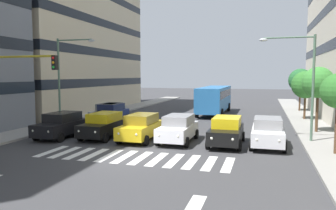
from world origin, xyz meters
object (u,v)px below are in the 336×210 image
Objects in this scene: car_1 at (227,131)px; street_tree_2 at (306,85)px; bus_behind_traffic at (215,97)px; street_lamp_right at (65,72)px; street_tree_3 at (300,80)px; street_lamp_left at (303,75)px; car_3 at (141,127)px; car_row2_1 at (109,112)px; car_4 at (104,125)px; car_5 at (62,125)px; car_0 at (268,132)px; traffic_light_gantry at (9,86)px; car_2 at (178,128)px; car_row2_0 at (111,113)px; street_tree_1 at (318,83)px.

street_tree_2 reaches higher than car_1.
street_tree_2 is (-8.97, 2.81, 1.53)m from bus_behind_traffic.
street_tree_3 is at bearing -137.13° from street_lamp_right.
car_1 is 6.01m from street_lamp_left.
car_3 and car_row2_1 have the same top height.
street_lamp_left is (-12.83, -2.10, 3.43)m from car_4.
car_1 is 8.36m from car_4.
car_3 is 1.00× the size of car_5.
street_lamp_right reaches higher than car_0.
street_tree_2 is (-3.47, -12.87, 2.51)m from car_0.
car_3 is at bearing 1.19° from car_1.
street_tree_3 is at bearing -92.23° from street_tree_2.
car_5 is 7.79m from car_row2_1.
traffic_light_gantry reaches higher than car_1.
car_2 is (3.09, -0.05, 0.00)m from car_1.
car_0 is at bearing 41.10° from street_lamp_left.
car_2 is at bearing 66.02° from street_tree_3.
traffic_light_gantry is 0.83× the size of street_lamp_left.
street_tree_2 is at bearing -130.83° from car_3.
street_tree_3 is at bearing -128.81° from car_5.
car_5 is 0.81× the size of traffic_light_gantry.
car_2 is 1.00× the size of car_row2_1.
car_row2_1 is (11.53, -7.05, 0.00)m from car_1.
bus_behind_traffic is 16.00m from street_lamp_left.
car_3 is 8.25m from traffic_light_gantry.
street_lamp_left reaches higher than car_4.
car_5 is 5.51m from street_lamp_right.
car_2 is 10.97m from car_row2_1.
car_row2_0 is at bearing -67.51° from car_4.
bus_behind_traffic is 16.78m from street_lamp_right.
car_5 is at bearing 5.48° from car_2.
street_tree_2 is (0.02, -7.38, -0.35)m from street_tree_1.
bus_behind_traffic is at bearing -133.41° from car_row2_1.
street_tree_2 is at bearing 162.62° from bus_behind_traffic.
street_tree_1 is at bearing 90.13° from street_tree_2.
car_1 is 3.09m from car_2.
street_lamp_right reaches higher than car_3.
street_tree_1 reaches higher than car_5.
street_tree_2 is 7.74m from street_tree_3.
car_5 is at bearing 3.72° from car_1.
car_5 is 27.89m from street_tree_3.
car_1 is 0.42× the size of bus_behind_traffic.
street_tree_1 is 7.38m from street_tree_2.
car_2 is at bearing -0.93° from car_1.
car_2 is 10.36m from car_row2_0.
car_1 is 1.00× the size of car_row2_1.
car_0 is 1.00× the size of car_row2_1.
car_0 is 4.38m from street_lamp_left.
car_row2_1 is 17.71m from street_tree_1.
street_tree_3 reaches higher than car_5.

